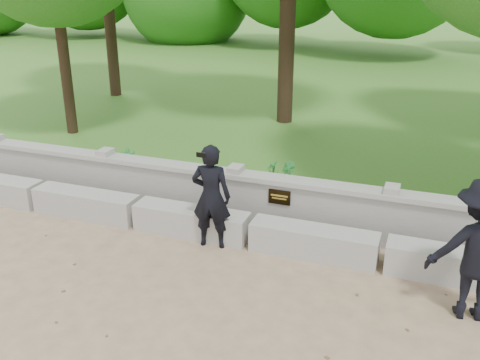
# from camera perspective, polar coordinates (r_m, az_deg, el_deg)

# --- Properties ---
(ground) EXTENTS (80.00, 80.00, 0.00)m
(ground) POSITION_cam_1_polar(r_m,az_deg,el_deg) (6.91, -4.28, -13.93)
(ground) COLOR tan
(ground) RESTS_ON ground
(lawn) EXTENTS (40.00, 22.00, 0.25)m
(lawn) POSITION_cam_1_polar(r_m,az_deg,el_deg) (19.63, 12.91, 9.66)
(lawn) COLOR #3F6B25
(lawn) RESTS_ON ground
(concrete_bench) EXTENTS (11.90, 0.45, 0.45)m
(concrete_bench) POSITION_cam_1_polar(r_m,az_deg,el_deg) (8.31, 1.07, -5.51)
(concrete_bench) COLOR #ADABA3
(concrete_bench) RESTS_ON ground
(parapet_wall) EXTENTS (12.50, 0.35, 0.90)m
(parapet_wall) POSITION_cam_1_polar(r_m,az_deg,el_deg) (8.81, 2.58, -2.17)
(parapet_wall) COLOR #A3A19A
(parapet_wall) RESTS_ON ground
(man_main) EXTENTS (0.64, 0.58, 1.64)m
(man_main) POSITION_cam_1_polar(r_m,az_deg,el_deg) (8.05, -3.09, -1.77)
(man_main) COLOR black
(man_main) RESTS_ON ground
(visitor_mid) EXTENTS (1.25, 0.84, 1.80)m
(visitor_mid) POSITION_cam_1_polar(r_m,az_deg,el_deg) (6.99, 24.09, -6.87)
(visitor_mid) COLOR black
(visitor_mid) RESTS_ON ground
(shrub_a) EXTENTS (0.35, 0.36, 0.57)m
(shrub_a) POSITION_cam_1_polar(r_m,az_deg,el_deg) (10.56, -11.78, 1.90)
(shrub_a) COLOR #29782F
(shrub_a) RESTS_ON lawn
(shrub_b) EXTENTS (0.38, 0.40, 0.57)m
(shrub_b) POSITION_cam_1_polar(r_m,az_deg,el_deg) (9.62, 5.09, 0.32)
(shrub_b) COLOR #29782F
(shrub_b) RESTS_ON lawn
(shrub_d) EXTENTS (0.32, 0.35, 0.55)m
(shrub_d) POSITION_cam_1_polar(r_m,az_deg,el_deg) (9.74, 3.59, 0.59)
(shrub_d) COLOR #29782F
(shrub_d) RESTS_ON lawn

